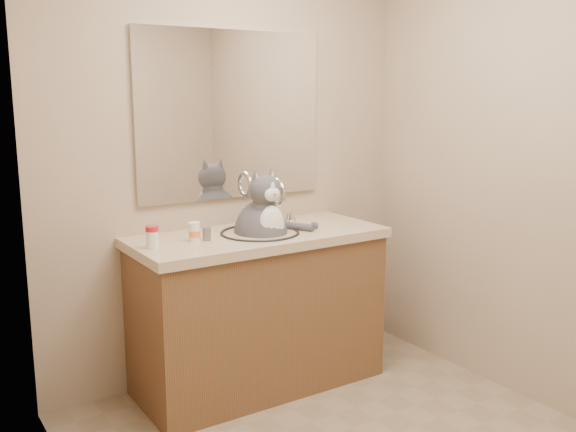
# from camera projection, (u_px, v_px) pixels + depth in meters

# --- Properties ---
(room) EXTENTS (2.22, 2.52, 2.42)m
(room) POSITION_uv_depth(u_px,v_px,m) (382.00, 190.00, 2.50)
(room) COLOR gray
(room) RESTS_ON ground
(vanity) EXTENTS (1.34, 0.59, 1.12)m
(vanity) POSITION_uv_depth(u_px,v_px,m) (259.00, 306.00, 3.44)
(vanity) COLOR brown
(vanity) RESTS_ON ground
(mirror) EXTENTS (1.10, 0.02, 0.90)m
(mirror) POSITION_uv_depth(u_px,v_px,m) (232.00, 115.00, 3.47)
(mirror) COLOR white
(mirror) RESTS_ON room
(shower_curtain) EXTENTS (0.02, 1.30, 1.93)m
(shower_curtain) POSITION_uv_depth(u_px,v_px,m) (111.00, 265.00, 2.05)
(shower_curtain) COLOR beige
(shower_curtain) RESTS_ON ground
(cat) EXTENTS (0.40, 0.32, 0.55)m
(cat) POSITION_uv_depth(u_px,v_px,m) (262.00, 229.00, 3.35)
(cat) COLOR #45454A
(cat) RESTS_ON vanity
(pill_bottle_redcap) EXTENTS (0.07, 0.07, 0.11)m
(pill_bottle_redcap) POSITION_uv_depth(u_px,v_px,m) (152.00, 237.00, 3.01)
(pill_bottle_redcap) COLOR white
(pill_bottle_redcap) RESTS_ON vanity
(pill_bottle_orange) EXTENTS (0.07, 0.07, 0.10)m
(pill_bottle_orange) POSITION_uv_depth(u_px,v_px,m) (194.00, 232.00, 3.16)
(pill_bottle_orange) COLOR white
(pill_bottle_orange) RESTS_ON vanity
(grey_canister) EXTENTS (0.05, 0.05, 0.06)m
(grey_canister) POSITION_uv_depth(u_px,v_px,m) (207.00, 234.00, 3.18)
(grey_canister) COLOR slate
(grey_canister) RESTS_ON vanity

